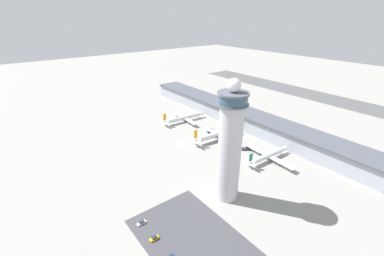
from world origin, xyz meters
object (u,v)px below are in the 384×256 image
(service_truck_fuel, at_px, (211,131))
(airplane_gate_charlie, at_px, (268,156))
(service_truck_water, at_px, (246,149))
(service_truck_baggage, at_px, (223,141))
(control_tower, at_px, (230,145))
(service_truck_catering, at_px, (223,160))
(airplane_gate_bravo, at_px, (217,134))
(car_black_suv, at_px, (142,223))
(airplane_gate_alpha, at_px, (184,118))
(car_grey_coupe, at_px, (154,238))

(service_truck_fuel, bearing_deg, airplane_gate_charlie, 0.62)
(airplane_gate_charlie, height_order, service_truck_water, airplane_gate_charlie)
(service_truck_fuel, height_order, service_truck_baggage, service_truck_fuel)
(control_tower, bearing_deg, service_truck_catering, 138.84)
(service_truck_fuel, xyz_separation_m, service_truck_water, (40.40, -0.03, 0.02))
(airplane_gate_charlie, bearing_deg, control_tower, -78.68)
(airplane_gate_bravo, height_order, service_truck_water, airplane_gate_bravo)
(airplane_gate_charlie, height_order, service_truck_fuel, airplane_gate_charlie)
(service_truck_water, bearing_deg, car_black_suv, -79.16)
(service_truck_catering, xyz_separation_m, service_truck_water, (-0.83, 25.02, 0.14))
(airplane_gate_alpha, relative_size, airplane_gate_bravo, 0.96)
(airplane_gate_alpha, bearing_deg, airplane_gate_charlie, 3.13)
(airplane_gate_charlie, distance_m, service_truck_water, 19.24)
(airplane_gate_alpha, xyz_separation_m, service_truck_water, (74.12, 4.42, -2.73))
(airplane_gate_bravo, relative_size, service_truck_baggage, 7.40)
(airplane_gate_bravo, distance_m, service_truck_catering, 34.00)
(control_tower, distance_m, service_truck_water, 65.72)
(service_truck_baggage, bearing_deg, airplane_gate_alpha, 179.05)
(airplane_gate_alpha, bearing_deg, airplane_gate_bravo, -1.12)
(airplane_gate_charlie, bearing_deg, airplane_gate_bravo, -172.49)
(car_grey_coupe, bearing_deg, airplane_gate_charlie, 96.83)
(control_tower, distance_m, service_truck_catering, 49.15)
(airplane_gate_charlie, bearing_deg, airplane_gate_alpha, -176.87)
(service_truck_catering, bearing_deg, airplane_gate_charlie, 54.66)
(airplane_gate_alpha, relative_size, service_truck_baggage, 7.11)
(service_truck_water, bearing_deg, airplane_gate_alpha, -176.59)
(service_truck_baggage, height_order, car_black_suv, service_truck_baggage)
(airplane_gate_bravo, height_order, service_truck_fuel, airplane_gate_bravo)
(car_grey_coupe, bearing_deg, airplane_gate_alpha, 138.40)
(airplane_gate_alpha, distance_m, service_truck_baggage, 54.48)
(airplane_gate_alpha, relative_size, service_truck_fuel, 6.17)
(service_truck_fuel, height_order, service_truck_water, service_truck_water)
(service_truck_water, bearing_deg, control_tower, -59.65)
(control_tower, height_order, airplane_gate_alpha, control_tower)
(control_tower, distance_m, service_truck_fuel, 91.17)
(airplane_gate_charlie, bearing_deg, service_truck_fuel, -179.38)
(service_truck_catering, height_order, service_truck_fuel, service_truck_fuel)
(service_truck_catering, height_order, car_grey_coupe, service_truck_catering)
(service_truck_baggage, xyz_separation_m, car_black_suv, (38.44, -92.41, -0.36))
(control_tower, xyz_separation_m, car_black_suv, (-10.43, -47.95, -32.06))
(airplane_gate_charlie, relative_size, service_truck_catering, 6.64)
(airplane_gate_charlie, distance_m, car_grey_coupe, 99.03)
(car_black_suv, bearing_deg, airplane_gate_bravo, 116.16)
(car_grey_coupe, bearing_deg, service_truck_baggage, 118.72)
(service_truck_catering, distance_m, service_truck_fuel, 48.24)
(service_truck_baggage, xyz_separation_m, car_grey_coupe, (50.56, -92.29, -0.28))
(service_truck_fuel, distance_m, car_grey_coupe, 120.86)
(airplane_gate_bravo, xyz_separation_m, service_truck_baggage, (6.92, 0.03, -3.74))
(airplane_gate_bravo, distance_m, car_grey_coupe, 108.78)
(service_truck_catering, bearing_deg, airplane_gate_bravo, 144.40)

